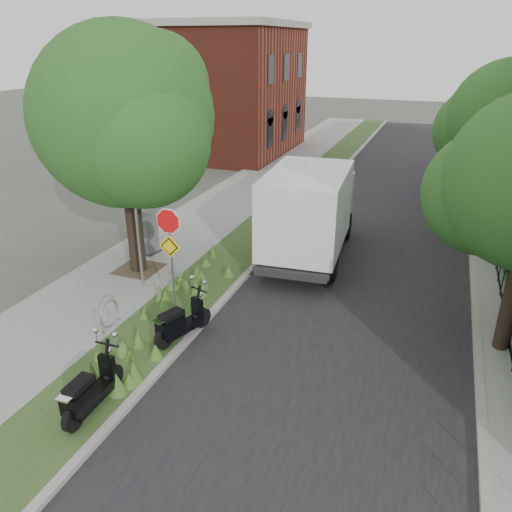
{
  "coord_description": "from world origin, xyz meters",
  "views": [
    {
      "loc": [
        5.0,
        -10.01,
        7.16
      ],
      "look_at": [
        0.25,
        2.65,
        1.3
      ],
      "focal_mm": 35.0,
      "sensor_mm": 36.0,
      "label": 1
    }
  ],
  "objects": [
    {
      "name": "scooter_near",
      "position": [
        -1.04,
        -3.62,
        0.56
      ],
      "size": [
        0.41,
        1.92,
        0.91
      ],
      "color": "black",
      "rests_on": "ground"
    },
    {
      "name": "ground",
      "position": [
        0.0,
        0.0,
        0.0
      ],
      "size": [
        120.0,
        120.0,
        0.0
      ],
      "primitive_type": "plane",
      "color": "#4C5147",
      "rests_on": "ground"
    },
    {
      "name": "kerb_far",
      "position": [
        6.5,
        10.0,
        0.07
      ],
      "size": [
        0.2,
        60.0,
        0.13
      ],
      "primitive_type": "cube",
      "color": "#9E9991",
      "rests_on": "ground"
    },
    {
      "name": "far_tree_c",
      "position": [
        6.94,
        18.04,
        3.95
      ],
      "size": [
        4.37,
        3.89,
        5.93
      ],
      "color": "black",
      "rests_on": "ground"
    },
    {
      "name": "far_tree_b",
      "position": [
        6.94,
        10.05,
        4.37
      ],
      "size": [
        4.83,
        4.31,
        6.56
      ],
      "color": "black",
      "rests_on": "ground"
    },
    {
      "name": "verge",
      "position": [
        -1.5,
        10.0,
        0.06
      ],
      "size": [
        2.0,
        60.0,
        0.12
      ],
      "primitive_type": "cube",
      "color": "#27451D",
      "rests_on": "ground"
    },
    {
      "name": "brick_building",
      "position": [
        -9.5,
        22.0,
        4.21
      ],
      "size": [
        9.4,
        10.4,
        8.3
      ],
      "color": "maroon",
      "rests_on": "ground"
    },
    {
      "name": "road",
      "position": [
        3.0,
        10.0,
        0.01
      ],
      "size": [
        7.0,
        60.0,
        0.01
      ],
      "primitive_type": "cube",
      "color": "black",
      "rests_on": "ground"
    },
    {
      "name": "sidewalk_near",
      "position": [
        -4.25,
        10.0,
        0.06
      ],
      "size": [
        3.5,
        60.0,
        0.12
      ],
      "primitive_type": "cube",
      "color": "gray",
      "rests_on": "ground"
    },
    {
      "name": "kerb_near",
      "position": [
        -0.5,
        10.0,
        0.07
      ],
      "size": [
        0.2,
        60.0,
        0.13
      ],
      "primitive_type": "cube",
      "color": "#9E9991",
      "rests_on": "ground"
    },
    {
      "name": "street_tree_main",
      "position": [
        -4.08,
        2.86,
        4.8
      ],
      "size": [
        6.21,
        5.54,
        7.66
      ],
      "color": "black",
      "rests_on": "ground"
    },
    {
      "name": "box_truck",
      "position": [
        0.95,
        6.07,
        1.81
      ],
      "size": [
        2.84,
        6.29,
        2.77
      ],
      "color": "#262628",
      "rests_on": "ground"
    },
    {
      "name": "bike_hoop",
      "position": [
        -2.7,
        -0.6,
        0.5
      ],
      "size": [
        0.06,
        0.78,
        0.77
      ],
      "color": "#A5A8AD",
      "rests_on": "ground"
    },
    {
      "name": "fence_far",
      "position": [
        7.2,
        10.0,
        0.67
      ],
      "size": [
        0.04,
        24.0,
        1.0
      ],
      "color": "black",
      "rests_on": "ground"
    },
    {
      "name": "scooter_far",
      "position": [
        -0.67,
        -0.57,
        0.55
      ],
      "size": [
        0.8,
        1.8,
        0.89
      ],
      "color": "black",
      "rests_on": "ground"
    },
    {
      "name": "utility_cabinet",
      "position": [
        -4.64,
        4.22,
        0.77
      ],
      "size": [
        1.14,
        0.88,
        1.35
      ],
      "color": "#262628",
      "rests_on": "ground"
    },
    {
      "name": "sign_assembly",
      "position": [
        -1.4,
        0.58,
        2.33
      ],
      "size": [
        0.94,
        0.08,
        3.22
      ],
      "color": "#A5A8AD",
      "rests_on": "ground"
    },
    {
      "name": "bare_post",
      "position": [
        -3.2,
        1.8,
        2.12
      ],
      "size": [
        0.08,
        0.08,
        4.0
      ],
      "color": "#A5A8AD",
      "rests_on": "ground"
    }
  ]
}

